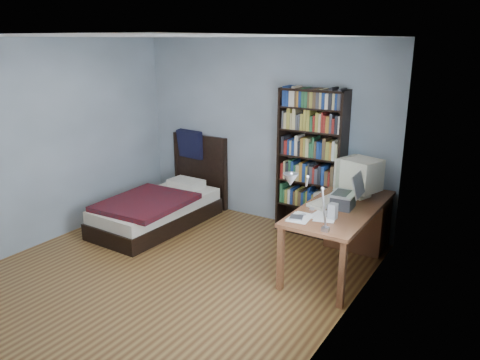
{
  "coord_description": "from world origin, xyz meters",
  "views": [
    {
      "loc": [
        3.11,
        -3.45,
        2.48
      ],
      "look_at": [
        0.37,
        0.93,
        0.91
      ],
      "focal_mm": 35.0,
      "sensor_mm": 36.0,
      "label": 1
    }
  ],
  "objects_px": {
    "speaker": "(333,211)",
    "soda_can": "(335,195)",
    "desk_lamp": "(297,186)",
    "crt_monitor": "(360,175)",
    "desk": "(353,219)",
    "bed": "(161,205)",
    "keyboard": "(327,202)",
    "bookshelf": "(311,163)",
    "laptop": "(345,198)"
  },
  "relations": [
    {
      "from": "desk_lamp",
      "to": "bed",
      "type": "bearing_deg",
      "value": 156.76
    },
    {
      "from": "speaker",
      "to": "desk",
      "type": "bearing_deg",
      "value": 96.98
    },
    {
      "from": "desk",
      "to": "soda_can",
      "type": "distance_m",
      "value": 0.49
    },
    {
      "from": "desk",
      "to": "desk_lamp",
      "type": "bearing_deg",
      "value": -90.32
    },
    {
      "from": "keyboard",
      "to": "bookshelf",
      "type": "relative_size",
      "value": 0.27
    },
    {
      "from": "keyboard",
      "to": "soda_can",
      "type": "height_order",
      "value": "soda_can"
    },
    {
      "from": "desk",
      "to": "desk_lamp",
      "type": "relative_size",
      "value": 2.5
    },
    {
      "from": "laptop",
      "to": "desk_lamp",
      "type": "relative_size",
      "value": 0.6
    },
    {
      "from": "crt_monitor",
      "to": "desk_lamp",
      "type": "relative_size",
      "value": 0.74
    },
    {
      "from": "soda_can",
      "to": "laptop",
      "type": "bearing_deg",
      "value": -49.55
    },
    {
      "from": "desk_lamp",
      "to": "soda_can",
      "type": "distance_m",
      "value": 1.42
    },
    {
      "from": "laptop",
      "to": "desk_lamp",
      "type": "height_order",
      "value": "desk_lamp"
    },
    {
      "from": "bed",
      "to": "desk_lamp",
      "type": "bearing_deg",
      "value": -23.24
    },
    {
      "from": "crt_monitor",
      "to": "desk_lamp",
      "type": "distance_m",
      "value": 1.59
    },
    {
      "from": "bed",
      "to": "crt_monitor",
      "type": "bearing_deg",
      "value": 10.23
    },
    {
      "from": "laptop",
      "to": "soda_can",
      "type": "relative_size",
      "value": 3.63
    },
    {
      "from": "bookshelf",
      "to": "bed",
      "type": "relative_size",
      "value": 0.95
    },
    {
      "from": "bookshelf",
      "to": "laptop",
      "type": "bearing_deg",
      "value": -46.63
    },
    {
      "from": "crt_monitor",
      "to": "desk_lamp",
      "type": "bearing_deg",
      "value": -92.14
    },
    {
      "from": "laptop",
      "to": "desk_lamp",
      "type": "distance_m",
      "value": 1.19
    },
    {
      "from": "keyboard",
      "to": "bookshelf",
      "type": "xyz_separation_m",
      "value": [
        -0.52,
        0.74,
        0.21
      ]
    },
    {
      "from": "desk_lamp",
      "to": "bed",
      "type": "relative_size",
      "value": 0.33
    },
    {
      "from": "keyboard",
      "to": "bookshelf",
      "type": "distance_m",
      "value": 0.93
    },
    {
      "from": "speaker",
      "to": "bookshelf",
      "type": "height_order",
      "value": "bookshelf"
    },
    {
      "from": "desk_lamp",
      "to": "bed",
      "type": "distance_m",
      "value": 2.95
    },
    {
      "from": "desk",
      "to": "speaker",
      "type": "relative_size",
      "value": 10.38
    },
    {
      "from": "bed",
      "to": "speaker",
      "type": "bearing_deg",
      "value": -7.68
    },
    {
      "from": "desk_lamp",
      "to": "crt_monitor",
      "type": "bearing_deg",
      "value": 87.86
    },
    {
      "from": "desk",
      "to": "keyboard",
      "type": "relative_size",
      "value": 3.3
    },
    {
      "from": "speaker",
      "to": "soda_can",
      "type": "distance_m",
      "value": 0.62
    },
    {
      "from": "desk",
      "to": "soda_can",
      "type": "height_order",
      "value": "soda_can"
    },
    {
      "from": "crt_monitor",
      "to": "speaker",
      "type": "height_order",
      "value": "crt_monitor"
    },
    {
      "from": "desk",
      "to": "soda_can",
      "type": "bearing_deg",
      "value": -115.76
    },
    {
      "from": "desk_lamp",
      "to": "soda_can",
      "type": "bearing_deg",
      "value": 95.64
    },
    {
      "from": "crt_monitor",
      "to": "bookshelf",
      "type": "xyz_separation_m",
      "value": [
        -0.74,
        0.32,
        -0.03
      ]
    },
    {
      "from": "keyboard",
      "to": "speaker",
      "type": "bearing_deg",
      "value": -49.78
    },
    {
      "from": "desk",
      "to": "laptop",
      "type": "distance_m",
      "value": 0.67
    },
    {
      "from": "laptop",
      "to": "desk",
      "type": "bearing_deg",
      "value": 95.61
    },
    {
      "from": "bed",
      "to": "soda_can",
      "type": "bearing_deg",
      "value": 5.49
    },
    {
      "from": "desk",
      "to": "bookshelf",
      "type": "height_order",
      "value": "bookshelf"
    },
    {
      "from": "crt_monitor",
      "to": "soda_can",
      "type": "distance_m",
      "value": 0.37
    },
    {
      "from": "bed",
      "to": "desk",
      "type": "bearing_deg",
      "value": 11.55
    },
    {
      "from": "keyboard",
      "to": "speaker",
      "type": "height_order",
      "value": "speaker"
    },
    {
      "from": "desk_lamp",
      "to": "speaker",
      "type": "xyz_separation_m",
      "value": [
        0.07,
        0.74,
        -0.46
      ]
    },
    {
      "from": "keyboard",
      "to": "speaker",
      "type": "distance_m",
      "value": 0.46
    },
    {
      "from": "desk",
      "to": "bed",
      "type": "xyz_separation_m",
      "value": [
        -2.56,
        -0.52,
        -0.16
      ]
    },
    {
      "from": "desk",
      "to": "crt_monitor",
      "type": "bearing_deg",
      "value": -46.74
    },
    {
      "from": "laptop",
      "to": "bed",
      "type": "bearing_deg",
      "value": -179.81
    },
    {
      "from": "crt_monitor",
      "to": "laptop",
      "type": "xyz_separation_m",
      "value": [
        0.0,
        -0.46,
        -0.14
      ]
    },
    {
      "from": "laptop",
      "to": "speaker",
      "type": "height_order",
      "value": "laptop"
    }
  ]
}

